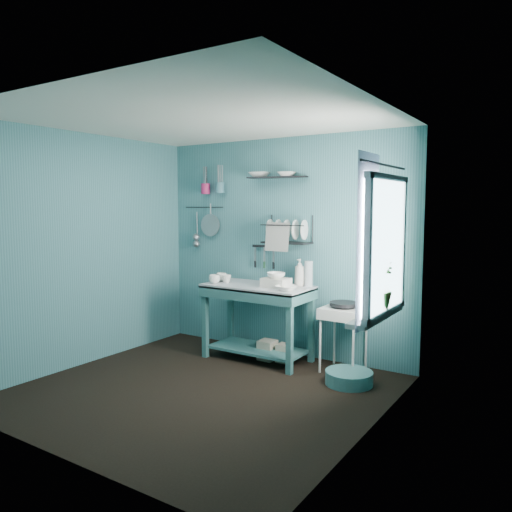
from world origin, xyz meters
The scene contains 36 objects.
floor centered at (0.00, 0.00, 0.00)m, with size 3.20×3.20×0.00m, color black.
ceiling centered at (0.00, 0.00, 2.50)m, with size 3.20×3.20×0.00m, color silver.
wall_back centered at (0.00, 1.50, 1.25)m, with size 3.20×3.20×0.00m, color #3B7279.
wall_front centered at (0.00, -1.50, 1.25)m, with size 3.20×3.20×0.00m, color #3B7279.
wall_left centered at (-1.60, 0.00, 1.25)m, with size 3.00×3.00×0.00m, color #3B7279.
wall_right centered at (1.60, 0.00, 1.25)m, with size 3.00×3.00×0.00m, color #3B7279.
work_counter centered at (-0.09, 1.10, 0.42)m, with size 1.20×0.60×0.85m, color #2D6060.
mug_left centered at (-0.57, 0.94, 0.90)m, with size 0.12×0.12×0.10m, color white.
mug_mid centered at (-0.47, 1.04, 0.89)m, with size 0.10×0.10×0.09m, color white.
mug_right centered at (-0.59, 1.10, 0.90)m, with size 0.12×0.12×0.10m, color white.
wash_tub centered at (0.16, 1.08, 0.90)m, with size 0.28×0.22×0.10m, color beige.
tub_bowl centered at (0.16, 1.08, 0.98)m, with size 0.20×0.20×0.06m, color white.
soap_bottle centered at (0.33, 1.30, 1.00)m, with size 0.12×0.12×0.30m, color beige.
water_bottle centered at (0.43, 1.32, 0.99)m, with size 0.09×0.09×0.28m, color #AEBCC2.
counter_bowl centered at (0.36, 0.95, 0.87)m, with size 0.22×0.22×0.05m, color white.
hotplate_stand centered at (0.88, 1.25, 0.34)m, with size 0.42×0.42×0.67m, color silver.
frying_pan centered at (0.88, 1.25, 0.71)m, with size 0.30×0.30×0.04m, color black.
knife_strip centered at (-0.23, 1.47, 1.25)m, with size 0.32×0.02×0.03m, color black.
dish_rack centered at (0.13, 1.37, 1.46)m, with size 0.55×0.24×0.32m, color black.
upper_shelf centered at (-0.01, 1.40, 2.05)m, with size 0.70×0.18×0.01m, color black.
shelf_bowl_left centered at (-0.26, 1.40, 2.03)m, with size 0.24×0.24×0.06m, color white.
shelf_bowl_right centered at (0.10, 1.40, 2.03)m, with size 0.20×0.20×0.05m, color white.
utensil_cup_magenta centered at (-1.07, 1.42, 1.94)m, with size 0.11×0.11×0.13m, color #B42158.
utensil_cup_teal centered at (-0.85, 1.42, 1.95)m, with size 0.11×0.11×0.13m, color #3B707C.
colander centered at (-1.02, 1.45, 1.48)m, with size 0.28×0.28×0.03m, color gray.
ladle_outer centered at (-1.25, 1.46, 1.50)m, with size 0.01×0.01×0.30m, color gray.
ladle_inner centered at (-1.25, 1.46, 1.41)m, with size 0.01×0.01×0.30m, color gray.
hook_rail centered at (-1.14, 1.47, 1.71)m, with size 0.01×0.01×0.60m, color black.
window_glass centered at (1.59, 0.45, 1.40)m, with size 1.10×1.10×0.00m, color white.
windowsill centered at (1.50, 0.45, 0.81)m, with size 0.16×0.95×0.04m, color silver.
curtain centered at (1.52, 0.15, 1.45)m, with size 1.35×1.35×0.00m, color white.
curtain_rod centered at (1.54, 0.45, 2.05)m, with size 0.02×0.02×1.05m, color black.
potted_plant centered at (1.49, 0.45, 1.06)m, with size 0.26×0.26×0.46m, color #386729.
storage_tin_large centered at (0.01, 1.15, 0.11)m, with size 0.18×0.18×0.22m, color gray.
storage_tin_small centered at (0.21, 1.18, 0.10)m, with size 0.15×0.15×0.20m, color gray.
floor_basin centered at (1.09, 0.91, 0.07)m, with size 0.46×0.46×0.13m, color #3E7A7B.
Camera 1 is at (2.87, -3.52, 1.72)m, focal length 35.00 mm.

